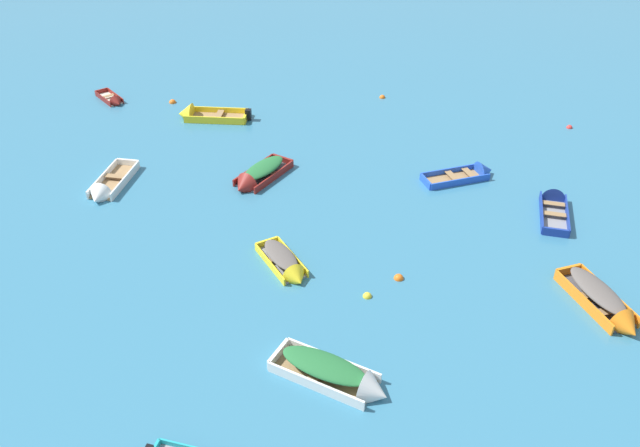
# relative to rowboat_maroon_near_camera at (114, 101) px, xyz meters

# --- Properties ---
(rowboat_maroon_near_camera) EXTENTS (2.86, 2.44, 0.87)m
(rowboat_maroon_near_camera) POSITION_rel_rowboat_maroon_near_camera_xyz_m (0.00, 0.00, 0.00)
(rowboat_maroon_near_camera) COLOR beige
(rowboat_maroon_near_camera) RESTS_ON ground_plane
(rowboat_yellow_cluster_outer) EXTENTS (3.20, 3.27, 1.10)m
(rowboat_yellow_cluster_outer) POSITION_rel_rowboat_maroon_near_camera_xyz_m (16.66, -14.49, 0.13)
(rowboat_yellow_cluster_outer) COLOR gray
(rowboat_yellow_cluster_outer) RESTS_ON ground_plane
(rowboat_white_near_right) EXTENTS (4.67, 2.43, 1.34)m
(rowboat_white_near_right) POSITION_rel_rowboat_maroon_near_camera_xyz_m (20.50, -20.30, 0.20)
(rowboat_white_near_right) COLOR #99754C
(rowboat_white_near_right) RESTS_ON ground_plane
(rowboat_orange_far_back) EXTENTS (3.40, 4.29, 1.23)m
(rowboat_orange_far_back) POSITION_rel_rowboat_maroon_near_camera_xyz_m (30.02, -13.87, 0.23)
(rowboat_orange_far_back) COLOR #4C4C51
(rowboat_orange_far_back) RESTS_ON ground_plane
(rowboat_blue_midfield_right) EXTENTS (4.08, 3.23, 1.18)m
(rowboat_blue_midfield_right) POSITION_rel_rowboat_maroon_near_camera_xyz_m (24.12, -3.97, 0.02)
(rowboat_blue_midfield_right) COLOR #99754C
(rowboat_blue_midfield_right) RESTS_ON ground_plane
(rowboat_deep_blue_foreground_center) EXTENTS (1.33, 3.92, 1.17)m
(rowboat_deep_blue_foreground_center) POSITION_rel_rowboat_maroon_near_camera_xyz_m (28.25, -6.07, 0.04)
(rowboat_deep_blue_foreground_center) COLOR gray
(rowboat_deep_blue_foreground_center) RESTS_ON ground_plane
(rowboat_maroon_far_left) EXTENTS (2.62, 4.33, 1.36)m
(rowboat_maroon_far_left) POSITION_rel_rowboat_maroon_near_camera_xyz_m (12.79, -7.52, 0.16)
(rowboat_maroon_far_left) COLOR #4C4C51
(rowboat_maroon_far_left) RESTS_ON ground_plane
(rowboat_yellow_outer_right) EXTENTS (4.82, 2.23, 1.43)m
(rowboat_yellow_outer_right) POSITION_rel_rowboat_maroon_near_camera_xyz_m (6.60, -0.79, 0.06)
(rowboat_yellow_outer_right) COLOR #99754C
(rowboat_yellow_outer_right) RESTS_ON ground_plane
(rowboat_white_outer_left) EXTENTS (1.69, 4.34, 1.25)m
(rowboat_white_outer_left) POSITION_rel_rowboat_maroon_near_camera_xyz_m (5.51, -10.65, 0.05)
(rowboat_white_outer_left) COLOR #99754C
(rowboat_white_outer_left) RESTS_ON ground_plane
(mooring_buoy_outer_edge) EXTENTS (0.37, 0.37, 0.37)m
(mooring_buoy_outer_edge) POSITION_rel_rowboat_maroon_near_camera_xyz_m (29.61, 3.74, -0.15)
(mooring_buoy_outer_edge) COLOR red
(mooring_buoy_outer_edge) RESTS_ON ground_plane
(mooring_buoy_near_foreground) EXTENTS (0.43, 0.43, 0.43)m
(mooring_buoy_near_foreground) POSITION_rel_rowboat_maroon_near_camera_xyz_m (21.55, -13.82, -0.15)
(mooring_buoy_near_foreground) COLOR orange
(mooring_buoy_near_foreground) RESTS_ON ground_plane
(mooring_buoy_far_field) EXTENTS (0.38, 0.38, 0.38)m
(mooring_buoy_far_field) POSITION_rel_rowboat_maroon_near_camera_xyz_m (20.45, -15.35, -0.15)
(mooring_buoy_far_field) COLOR yellow
(mooring_buoy_far_field) RESTS_ON ground_plane
(mooring_buoy_trailing) EXTENTS (0.40, 0.40, 0.40)m
(mooring_buoy_trailing) POSITION_rel_rowboat_maroon_near_camera_xyz_m (17.42, 5.43, -0.15)
(mooring_buoy_trailing) COLOR orange
(mooring_buoy_trailing) RESTS_ON ground_plane
(mooring_buoy_midfield) EXTENTS (0.47, 0.47, 0.47)m
(mooring_buoy_midfield) POSITION_rel_rowboat_maroon_near_camera_xyz_m (3.83, 1.03, -0.15)
(mooring_buoy_midfield) COLOR orange
(mooring_buoy_midfield) RESTS_ON ground_plane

